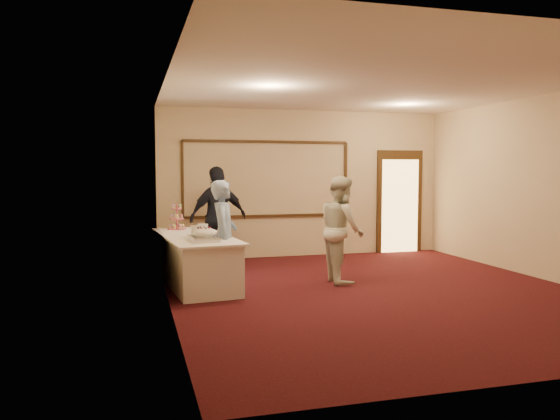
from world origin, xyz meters
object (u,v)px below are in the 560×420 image
object	(u,v)px
cupcake_stand	(177,219)
plate_stack_b	(203,228)
woman	(342,229)
guest	(218,217)
plate_stack_a	(196,231)
buffet_table	(196,260)
tart	(215,236)
pavlova_tray	(204,235)
man	(224,235)

from	to	relation	value
cupcake_stand	plate_stack_b	world-z (taller)	cupcake_stand
woman	guest	distance (m)	2.42
plate_stack_a	plate_stack_b	bearing A→B (deg)	66.45
plate_stack_a	guest	bearing A→B (deg)	67.76
buffet_table	woman	size ratio (longest dim) A/B	1.52
cupcake_stand	tart	world-z (taller)	cupcake_stand
woman	cupcake_stand	bearing A→B (deg)	64.48
tart	guest	bearing A→B (deg)	79.34
pavlova_tray	guest	size ratio (longest dim) A/B	0.30
pavlova_tray	plate_stack_a	size ratio (longest dim) A/B	3.07
tart	man	size ratio (longest dim) A/B	0.18
buffet_table	plate_stack_b	xyz separation A→B (m)	(0.16, 0.30, 0.46)
plate_stack_a	man	size ratio (longest dim) A/B	0.11
cupcake_stand	man	xyz separation A→B (m)	(0.58, -1.38, -0.13)
pavlova_tray	man	xyz separation A→B (m)	(0.34, 0.31, -0.04)
pavlova_tray	buffet_table	bearing A→B (deg)	93.52
buffet_table	guest	distance (m)	1.53
buffet_table	tart	size ratio (longest dim) A/B	8.74
buffet_table	man	world-z (taller)	man
cupcake_stand	plate_stack_a	bearing A→B (deg)	-78.11
cupcake_stand	man	distance (m)	1.50
plate_stack_b	guest	bearing A→B (deg)	68.19
man	woman	size ratio (longest dim) A/B	0.96
cupcake_stand	plate_stack_a	size ratio (longest dim) A/B	2.67
pavlova_tray	man	distance (m)	0.46
buffet_table	plate_stack_b	size ratio (longest dim) A/B	14.84
pavlova_tray	tart	xyz separation A→B (m)	(0.21, 0.38, -0.06)
buffet_table	pavlova_tray	size ratio (longest dim) A/B	4.66
cupcake_stand	plate_stack_a	distance (m)	1.03
pavlova_tray	plate_stack_b	distance (m)	1.02
woman	guest	xyz separation A→B (m)	(-1.70, 1.72, 0.08)
man	guest	xyz separation A→B (m)	(0.18, 1.73, 0.11)
man	guest	size ratio (longest dim) A/B	0.88
buffet_table	plate_stack_a	bearing A→B (deg)	-73.96
buffet_table	tart	bearing A→B (deg)	-53.43
buffet_table	cupcake_stand	size ratio (longest dim) A/B	5.38
buffet_table	guest	world-z (taller)	guest
pavlova_tray	man	size ratio (longest dim) A/B	0.34
cupcake_stand	guest	size ratio (longest dim) A/B	0.26
cupcake_stand	guest	xyz separation A→B (m)	(0.77, 0.35, -0.02)
woman	man	bearing A→B (deg)	93.87
pavlova_tray	plate_stack_b	size ratio (longest dim) A/B	3.18
woman	guest	bearing A→B (deg)	48.25
man	woman	world-z (taller)	woman
plate_stack_b	man	world-z (taller)	man
tart	pavlova_tray	bearing A→B (deg)	-118.97
buffet_table	pavlova_tray	xyz separation A→B (m)	(0.04, -0.71, 0.47)
buffet_table	plate_stack_b	world-z (taller)	plate_stack_b
plate_stack_a	guest	size ratio (longest dim) A/B	0.10
plate_stack_b	woman	size ratio (longest dim) A/B	0.10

